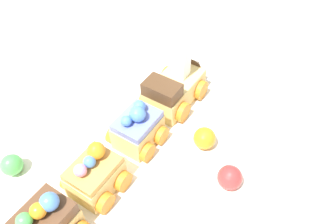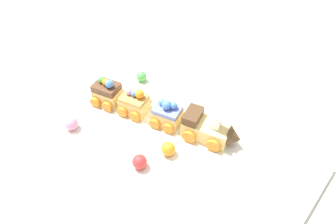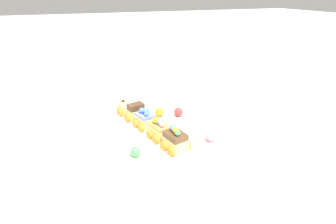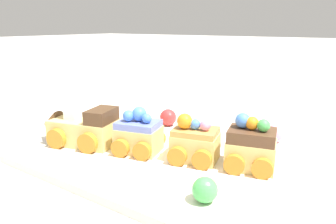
# 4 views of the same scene
# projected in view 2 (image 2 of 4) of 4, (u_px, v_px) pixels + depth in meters

# --- Properties ---
(ground_plane) EXTENTS (10.00, 10.00, 0.00)m
(ground_plane) POSITION_uv_depth(u_px,v_px,m) (156.00, 135.00, 0.75)
(ground_plane) COLOR beige
(display_board) EXTENTS (0.70, 0.33, 0.01)m
(display_board) POSITION_uv_depth(u_px,v_px,m) (156.00, 134.00, 0.75)
(display_board) COLOR white
(display_board) RESTS_ON ground_plane
(cake_train_locomotive) EXTENTS (0.14, 0.09, 0.10)m
(cake_train_locomotive) POSITION_uv_depth(u_px,v_px,m) (211.00, 129.00, 0.71)
(cake_train_locomotive) COLOR #E5C675
(cake_train_locomotive) RESTS_ON display_board
(cake_car_blueberry) EXTENTS (0.08, 0.08, 0.07)m
(cake_car_blueberry) POSITION_uv_depth(u_px,v_px,m) (167.00, 114.00, 0.75)
(cake_car_blueberry) COLOR #E5C675
(cake_car_blueberry) RESTS_ON display_board
(cake_car_caramel) EXTENTS (0.08, 0.08, 0.07)m
(cake_car_caramel) POSITION_uv_depth(u_px,v_px,m) (134.00, 103.00, 0.77)
(cake_car_caramel) COLOR #E5C675
(cake_car_caramel) RESTS_ON display_board
(cake_car_chocolate) EXTENTS (0.08, 0.08, 0.07)m
(cake_car_chocolate) POSITION_uv_depth(u_px,v_px,m) (107.00, 93.00, 0.79)
(cake_car_chocolate) COLOR #E5C675
(cake_car_chocolate) RESTS_ON display_board
(gumball_pink) EXTENTS (0.03, 0.03, 0.03)m
(gumball_pink) POSITION_uv_depth(u_px,v_px,m) (71.00, 124.00, 0.74)
(gumball_pink) COLOR pink
(gumball_pink) RESTS_ON display_board
(gumball_red) EXTENTS (0.03, 0.03, 0.03)m
(gumball_red) POSITION_uv_depth(u_px,v_px,m) (140.00, 162.00, 0.66)
(gumball_red) COLOR red
(gumball_red) RESTS_ON display_board
(gumball_green) EXTENTS (0.03, 0.03, 0.03)m
(gumball_green) POSITION_uv_depth(u_px,v_px,m) (141.00, 76.00, 0.86)
(gumball_green) COLOR #4CBC56
(gumball_green) RESTS_ON display_board
(gumball_orange) EXTENTS (0.03, 0.03, 0.03)m
(gumball_orange) POSITION_uv_depth(u_px,v_px,m) (168.00, 149.00, 0.69)
(gumball_orange) COLOR orange
(gumball_orange) RESTS_ON display_board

